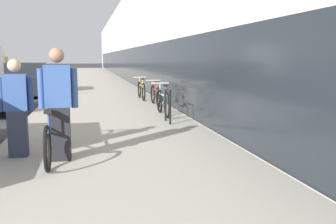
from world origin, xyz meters
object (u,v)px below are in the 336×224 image
object	(u,v)px
cruiser_bike_middle	(155,95)
cruiser_bike_farthest	(141,90)
parked_sedan_far	(27,80)
cruiser_bike_nearest	(163,102)
person_bystander	(17,108)
person_rider	(59,105)
bike_rack_hoop	(168,102)
tandem_bicycle	(53,133)

from	to	relation	value
cruiser_bike_middle	cruiser_bike_farthest	distance (m)	1.96
parked_sedan_far	cruiser_bike_nearest	bearing A→B (deg)	-60.04
cruiser_bike_farthest	parked_sedan_far	xyz separation A→B (m)	(-4.84, 4.20, 0.18)
parked_sedan_far	cruiser_bike_middle	bearing A→B (deg)	-50.67
person_bystander	cruiser_bike_nearest	distance (m)	5.06
person_bystander	parked_sedan_far	size ratio (longest dim) A/B	0.37
person_rider	cruiser_bike_farthest	distance (m)	8.83
person_bystander	bike_rack_hoop	distance (m)	4.09
person_rider	cruiser_bike_middle	size ratio (longest dim) A/B	1.05
cruiser_bike_middle	parked_sedan_far	distance (m)	7.95
bike_rack_hoop	tandem_bicycle	bearing A→B (deg)	-133.45
tandem_bicycle	parked_sedan_far	xyz separation A→B (m)	(-2.18, 12.31, 0.18)
tandem_bicycle	cruiser_bike_middle	xyz separation A→B (m)	(2.86, 6.16, -0.01)
parked_sedan_far	bike_rack_hoop	bearing A→B (deg)	-63.88
person_rider	cruiser_bike_nearest	xyz separation A→B (m)	(2.53, 4.24, -0.51)
person_rider	parked_sedan_far	xyz separation A→B (m)	(-2.32, 12.65, -0.35)
bike_rack_hoop	cruiser_bike_nearest	size ratio (longest dim) A/B	0.48
person_rider	person_bystander	world-z (taller)	person_rider
cruiser_bike_nearest	parked_sedan_far	size ratio (longest dim) A/B	0.40
person_rider	bike_rack_hoop	distance (m)	3.88
cruiser_bike_middle	bike_rack_hoop	bearing A→B (deg)	-95.23
cruiser_bike_nearest	cruiser_bike_middle	xyz separation A→B (m)	(0.19, 2.26, -0.02)
bike_rack_hoop	cruiser_bike_farthest	distance (m)	5.43
person_rider	parked_sedan_far	distance (m)	12.86
person_bystander	cruiser_bike_middle	distance (m)	7.03
person_rider	tandem_bicycle	bearing A→B (deg)	111.55
cruiser_bike_nearest	person_bystander	bearing A→B (deg)	-129.74
bike_rack_hoop	parked_sedan_far	world-z (taller)	parked_sedan_far
person_bystander	bike_rack_hoop	bearing A→B (deg)	40.66
tandem_bicycle	person_bystander	bearing A→B (deg)	177.57
tandem_bicycle	cruiser_bike_farthest	bearing A→B (deg)	71.88
tandem_bicycle	cruiser_bike_nearest	size ratio (longest dim) A/B	1.50
person_bystander	cruiser_bike_farthest	distance (m)	8.71
cruiser_bike_nearest	cruiser_bike_farthest	world-z (taller)	cruiser_bike_nearest
cruiser_bike_nearest	bike_rack_hoop	bearing A→B (deg)	-95.95
bike_rack_hoop	person_rider	bearing A→B (deg)	-128.55
person_bystander	bike_rack_hoop	world-z (taller)	person_bystander
bike_rack_hoop	parked_sedan_far	xyz separation A→B (m)	(-4.72, 9.63, 0.03)
person_rider	person_bystander	size ratio (longest dim) A/B	1.11
person_bystander	parked_sedan_far	world-z (taller)	person_bystander
person_bystander	cruiser_bike_nearest	size ratio (longest dim) A/B	0.91
person_bystander	parked_sedan_far	xyz separation A→B (m)	(-1.63, 12.29, -0.26)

